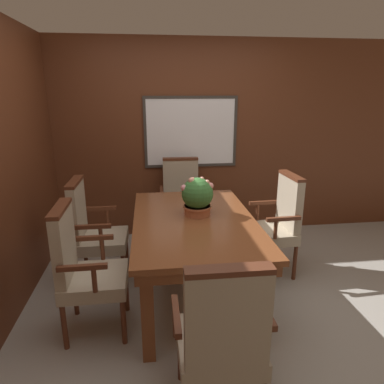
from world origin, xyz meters
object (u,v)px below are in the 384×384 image
object	(u,v)px
chair_head_near	(222,336)
chair_head_far	(181,198)
chair_left_far	(92,229)
dining_table	(194,229)
potted_plant	(197,196)
chair_left_near	(83,266)
chair_right_far	(277,221)

from	to	relation	value
chair_head_near	chair_head_far	size ratio (longest dim) A/B	1.00
chair_left_far	chair_head_far	xyz separation A→B (m)	(0.95, 0.85, 0.00)
dining_table	chair_head_far	world-z (taller)	chair_head_far
chair_left_far	potted_plant	world-z (taller)	potted_plant
chair_head_near	chair_head_far	bearing A→B (deg)	-89.72
chair_head_far	chair_left_near	xyz separation A→B (m)	(-0.91, -1.58, 0.00)
chair_head_near	chair_head_far	distance (m)	2.47
chair_left_far	chair_right_far	world-z (taller)	same
chair_head_near	potted_plant	bearing A→B (deg)	-91.66
chair_head_far	potted_plant	size ratio (longest dim) A/B	2.99
dining_table	chair_left_near	world-z (taller)	chair_left_near
chair_head_near	chair_left_far	bearing A→B (deg)	-59.51
chair_head_near	dining_table	bearing A→B (deg)	-89.89
dining_table	chair_right_far	world-z (taller)	chair_right_far
chair_left_near	chair_right_far	bearing A→B (deg)	-69.02
dining_table	chair_left_near	distance (m)	0.98
chair_head_far	potted_plant	world-z (taller)	potted_plant
chair_head_near	chair_left_near	size ratio (longest dim) A/B	1.00
chair_head_near	potted_plant	xyz separation A→B (m)	(0.06, 1.35, 0.38)
dining_table	chair_left_far	bearing A→B (deg)	157.89
chair_head_near	potted_plant	world-z (taller)	potted_plant
chair_left_far	chair_head_far	bearing A→B (deg)	-47.60
chair_right_far	chair_head_near	world-z (taller)	same
chair_head_near	chair_left_near	bearing A→B (deg)	-44.30
dining_table	chair_right_far	xyz separation A→B (m)	(0.90, 0.35, -0.11)
chair_left_far	chair_head_far	world-z (taller)	same
chair_head_far	chair_left_near	size ratio (longest dim) A/B	1.00
chair_right_far	chair_head_far	bearing A→B (deg)	-136.91
chair_left_near	potted_plant	size ratio (longest dim) A/B	2.99
dining_table	chair_head_near	size ratio (longest dim) A/B	1.60
chair_left_far	potted_plant	distance (m)	1.09
potted_plant	chair_head_near	bearing A→B (deg)	-92.34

